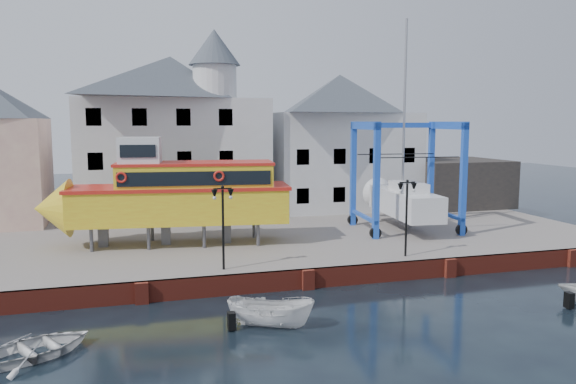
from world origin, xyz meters
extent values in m
plane|color=black|center=(0.00, 0.00, 0.00)|extent=(140.00, 140.00, 0.00)
cube|color=slate|center=(0.00, 11.00, 0.50)|extent=(44.00, 22.00, 1.00)
cube|color=maroon|center=(0.00, 0.12, 0.50)|extent=(44.00, 0.25, 1.00)
cube|color=maroon|center=(-8.00, -0.05, 0.50)|extent=(0.60, 0.36, 1.00)
cube|color=maroon|center=(0.00, -0.05, 0.50)|extent=(0.60, 0.36, 1.00)
cube|color=maroon|center=(8.00, -0.05, 0.50)|extent=(0.60, 0.36, 1.00)
cube|color=maroon|center=(16.00, -0.05, 0.50)|extent=(0.60, 0.36, 1.00)
cube|color=silver|center=(-5.00, 18.50, 5.50)|extent=(14.00, 8.00, 9.00)
pyramid|color=#3A404A|center=(-5.00, 18.50, 11.60)|extent=(14.00, 8.00, 3.20)
cube|color=black|center=(-10.50, 14.54, 2.60)|extent=(1.00, 0.08, 1.20)
cube|color=black|center=(-7.50, 14.54, 2.60)|extent=(1.00, 0.08, 1.20)
cube|color=black|center=(-4.50, 14.54, 2.60)|extent=(1.00, 0.08, 1.20)
cube|color=black|center=(-1.50, 14.54, 2.60)|extent=(1.00, 0.08, 1.20)
cube|color=black|center=(-10.50, 14.54, 5.60)|extent=(1.00, 0.08, 1.20)
cube|color=black|center=(-7.50, 14.54, 5.60)|extent=(1.00, 0.08, 1.20)
cube|color=black|center=(-4.50, 14.54, 5.60)|extent=(1.00, 0.08, 1.20)
cube|color=black|center=(-1.50, 14.54, 5.60)|extent=(1.00, 0.08, 1.20)
cube|color=black|center=(-10.50, 14.54, 8.60)|extent=(1.00, 0.08, 1.20)
cube|color=black|center=(-7.50, 14.54, 8.60)|extent=(1.00, 0.08, 1.20)
cube|color=black|center=(-4.50, 14.54, 8.60)|extent=(1.00, 0.08, 1.20)
cube|color=black|center=(-1.50, 14.54, 8.60)|extent=(1.00, 0.08, 1.20)
cylinder|color=silver|center=(-2.00, 16.10, 11.20)|extent=(3.20, 3.20, 2.40)
cone|color=#3A404A|center=(-2.00, 16.10, 13.70)|extent=(3.80, 3.80, 2.60)
cube|color=silver|center=(9.00, 19.00, 5.00)|extent=(12.00, 8.00, 8.00)
pyramid|color=#3A404A|center=(9.00, 19.00, 10.60)|extent=(12.00, 8.00, 3.20)
cube|color=black|center=(4.50, 15.04, 2.60)|extent=(1.00, 0.08, 1.20)
cube|color=black|center=(7.50, 15.04, 2.60)|extent=(1.00, 0.08, 1.20)
cube|color=black|center=(10.50, 15.04, 2.60)|extent=(1.00, 0.08, 1.20)
cube|color=black|center=(13.50, 15.04, 2.60)|extent=(1.00, 0.08, 1.20)
cube|color=black|center=(4.50, 15.04, 5.60)|extent=(1.00, 0.08, 1.20)
cube|color=black|center=(7.50, 15.04, 5.60)|extent=(1.00, 0.08, 1.20)
cube|color=black|center=(10.50, 15.04, 5.60)|extent=(1.00, 0.08, 1.20)
cube|color=black|center=(13.50, 15.04, 5.60)|extent=(1.00, 0.08, 1.20)
cube|color=black|center=(19.00, 17.00, 3.00)|extent=(8.00, 7.00, 4.00)
cylinder|color=black|center=(-4.00, 1.20, 3.00)|extent=(0.12, 0.12, 4.00)
cube|color=black|center=(-4.00, 1.20, 5.05)|extent=(0.90, 0.06, 0.06)
sphere|color=black|center=(-4.00, 1.20, 5.12)|extent=(0.16, 0.16, 0.16)
cone|color=black|center=(-4.40, 1.20, 4.78)|extent=(0.32, 0.32, 0.45)
sphere|color=silver|center=(-4.40, 1.20, 4.60)|extent=(0.18, 0.18, 0.18)
cone|color=black|center=(-3.60, 1.20, 4.78)|extent=(0.32, 0.32, 0.45)
sphere|color=silver|center=(-3.60, 1.20, 4.60)|extent=(0.18, 0.18, 0.18)
cylinder|color=black|center=(6.00, 1.20, 3.00)|extent=(0.12, 0.12, 4.00)
cube|color=black|center=(6.00, 1.20, 5.05)|extent=(0.90, 0.06, 0.06)
sphere|color=black|center=(6.00, 1.20, 5.12)|extent=(0.16, 0.16, 0.16)
cone|color=black|center=(5.60, 1.20, 4.78)|extent=(0.32, 0.32, 0.45)
sphere|color=silver|center=(5.60, 1.20, 4.60)|extent=(0.18, 0.18, 0.18)
cone|color=black|center=(6.40, 1.20, 4.78)|extent=(0.32, 0.32, 0.45)
sphere|color=silver|center=(6.40, 1.20, 4.60)|extent=(0.18, 0.18, 0.18)
cylinder|color=#59595E|center=(-10.51, 7.05, 1.67)|extent=(0.22, 0.22, 1.35)
cylinder|color=#59595E|center=(-10.20, 9.55, 1.67)|extent=(0.22, 0.22, 1.35)
cylinder|color=#59595E|center=(-7.40, 6.66, 1.67)|extent=(0.22, 0.22, 1.35)
cylinder|color=#59595E|center=(-7.08, 9.15, 1.67)|extent=(0.22, 0.22, 1.35)
cylinder|color=#59595E|center=(-4.28, 6.27, 1.67)|extent=(0.22, 0.22, 1.35)
cylinder|color=#59595E|center=(-3.97, 8.76, 1.67)|extent=(0.22, 0.22, 1.35)
cylinder|color=#59595E|center=(-1.16, 5.88, 1.67)|extent=(0.22, 0.22, 1.35)
cylinder|color=#59595E|center=(-0.85, 8.37, 1.67)|extent=(0.22, 0.22, 1.35)
cube|color=#59595E|center=(-9.91, 8.24, 1.67)|extent=(0.59, 0.51, 1.35)
cube|color=#59595E|center=(-6.35, 7.80, 1.67)|extent=(0.59, 0.51, 1.35)
cube|color=#59595E|center=(-2.79, 7.35, 1.67)|extent=(0.59, 0.51, 1.35)
cube|color=gold|center=(-5.46, 7.68, 3.33)|extent=(12.89, 4.95, 1.97)
cone|color=gold|center=(-12.67, 8.59, 3.33)|extent=(2.38, 3.63, 3.41)
cube|color=red|center=(-5.46, 7.68, 4.41)|extent=(13.18, 5.13, 0.20)
cube|color=gold|center=(-4.57, 7.57, 5.04)|extent=(9.29, 4.15, 1.44)
cube|color=black|center=(-4.76, 6.03, 5.08)|extent=(8.56, 1.13, 0.81)
cube|color=black|center=(-4.37, 9.12, 5.08)|extent=(8.56, 1.13, 0.81)
cube|color=red|center=(-4.57, 7.57, 5.84)|extent=(9.47, 4.26, 0.16)
cube|color=silver|center=(-7.68, 7.96, 6.57)|extent=(2.61, 2.61, 1.63)
cube|color=black|center=(-7.83, 6.78, 6.64)|extent=(1.95, 0.30, 0.72)
torus|color=red|center=(-8.77, 6.48, 5.22)|extent=(0.64, 0.20, 0.63)
torus|color=red|center=(-3.43, 5.81, 5.22)|extent=(0.64, 0.20, 0.63)
cube|color=blue|center=(6.37, 5.85, 4.61)|extent=(0.39, 0.39, 7.22)
cylinder|color=black|center=(6.37, 5.85, 1.36)|extent=(0.74, 0.32, 0.72)
cube|color=blue|center=(6.81, 10.62, 4.61)|extent=(0.39, 0.39, 7.22)
cylinder|color=black|center=(6.81, 10.62, 1.36)|extent=(0.74, 0.32, 0.72)
cube|color=blue|center=(12.17, 5.30, 4.61)|extent=(0.39, 0.39, 7.22)
cylinder|color=black|center=(12.17, 5.30, 1.36)|extent=(0.74, 0.32, 0.72)
cube|color=blue|center=(12.61, 10.08, 4.61)|extent=(0.39, 0.39, 7.22)
cylinder|color=black|center=(12.61, 10.08, 1.36)|extent=(0.74, 0.32, 0.72)
cube|color=blue|center=(6.59, 8.23, 8.04)|extent=(0.84, 5.17, 0.51)
cube|color=blue|center=(6.59, 8.23, 2.03)|extent=(0.73, 5.16, 0.22)
cube|color=blue|center=(12.39, 7.69, 8.04)|extent=(0.84, 5.17, 0.51)
cube|color=blue|center=(12.39, 7.69, 2.03)|extent=(0.73, 5.16, 0.22)
cube|color=blue|center=(9.71, 10.35, 8.04)|extent=(6.19, 0.94, 0.36)
cube|color=silver|center=(9.49, 7.96, 2.86)|extent=(3.08, 7.92, 1.65)
cone|color=silver|center=(9.92, 12.53, 2.86)|extent=(2.52, 1.86, 2.37)
cube|color=#59595E|center=(9.49, 7.96, 1.67)|extent=(0.42, 1.87, 0.72)
cube|color=silver|center=(9.44, 7.45, 3.99)|extent=(1.93, 3.23, 0.62)
cylinder|color=#99999E|center=(9.54, 8.47, 9.35)|extent=(0.17, 0.17, 11.34)
cube|color=black|center=(9.32, 6.11, 6.04)|extent=(5.57, 0.64, 0.05)
cube|color=black|center=(9.66, 9.81, 6.04)|extent=(5.57, 0.64, 0.05)
imported|color=silver|center=(-3.06, -4.47, 0.00)|extent=(3.87, 2.95, 1.41)
imported|color=silver|center=(-11.82, -4.97, 0.00)|extent=(4.88, 4.43, 0.83)
camera|label=1|loc=(-8.45, -25.78, 8.29)|focal=35.00mm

